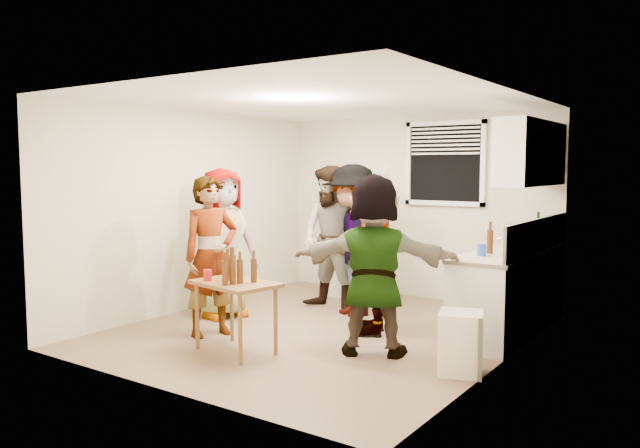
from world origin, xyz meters
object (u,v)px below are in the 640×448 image
Objects in this scene: blue_cup at (481,256)px; guest_orange at (373,354)px; serving_table at (236,352)px; guest_grey at (223,316)px; beer_bottle_table at (240,283)px; red_cup at (208,281)px; kettle at (513,248)px; guest_back_left at (332,310)px; beer_bottle_counter at (490,254)px; trash_bin at (461,345)px; guest_back_right at (352,315)px; wine_bottle at (537,243)px; guest_stripe at (212,335)px; guest_black at (374,333)px; refrigerator at (354,235)px.

guest_orange is at bearing -126.01° from blue_cup.
guest_grey is at bearing 138.09° from serving_table.
guest_grey is at bearing 139.38° from beer_bottle_table.
beer_bottle_table reaches higher than red_cup.
guest_back_left is at bearing -169.53° from kettle.
kettle is 0.61m from beer_bottle_counter.
trash_bin is at bearing 19.36° from beer_bottle_table.
guest_back_right is (-1.71, 0.05, -0.90)m from beer_bottle_counter.
guest_back_left reaches higher than guest_back_right.
wine_bottle reaches higher than guest_stripe.
guest_stripe is at bearing -151.14° from blue_cup.
kettle is at bearing 52.87° from serving_table.
red_cup is at bearing -123.49° from guest_grey.
trash_bin is at bearing -80.93° from beer_bottle_counter.
guest_black is (1.02, 1.48, -0.70)m from red_cup.
beer_bottle_counter is 1.50m from guest_black.
refrigerator is 2.70m from blue_cup.
serving_table is at bearing -162.45° from trash_bin.
beer_bottle_counter is 2.28× the size of red_cup.
blue_cup reaches higher than guest_black.
beer_bottle_counter reaches higher than blue_cup.
serving_table is 1.50m from guest_grey.
kettle is at bearing 17.72° from guest_back_left.
guest_black is (-1.13, -1.13, -0.90)m from kettle.
guest_stripe is 1.77m from guest_back_left.
kettle reaches higher than serving_table.
red_cup is at bearing -74.28° from guest_back_right.
beer_bottle_table is at bearing -95.76° from guest_stripe.
wine_bottle is 1.12× the size of beer_bottle_counter.
wine_bottle is 0.16× the size of guest_orange.
kettle is at bearing 50.50° from red_cup.
kettle reaches higher than guest_orange.
serving_table reaches higher than guest_stripe.
blue_cup is (-0.06, -0.82, -0.00)m from kettle.
beer_bottle_counter is 0.45× the size of trash_bin.
guest_orange is (-0.70, -0.97, -0.90)m from blue_cup.
refrigerator reaches higher than beer_bottle_counter.
serving_table reaches higher than guest_grey.
blue_cup reaches higher than guest_grey.
trash_bin is 1.49m from guest_black.
kettle is 1.97m from trash_bin.
beer_bottle_table is at bearing -75.88° from guest_back_left.
wine_bottle is 1.21× the size of beer_bottle_table.
guest_back_right is (0.04, 1.99, -0.70)m from beer_bottle_table.
guest_back_right is (0.77, 1.63, 0.00)m from guest_stripe.
beer_bottle_table is 1.71m from guest_black.
serving_table is at bearing 158.40° from beer_bottle_table.
beer_bottle_table reaches higher than guest_back_right.
guest_back_right is at bearing -34.13° from guest_grey.
blue_cup is at bearing -96.07° from kettle.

